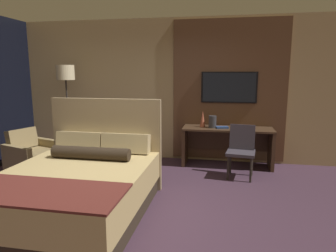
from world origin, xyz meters
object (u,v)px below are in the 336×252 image
(desk_chair, at_px, (241,146))
(book, at_px, (222,127))
(bed, at_px, (78,187))
(tv, at_px, (229,87))
(armchair_by_window, at_px, (32,157))
(vase_short, at_px, (212,122))
(floor_lamp, at_px, (66,81))
(vase_tall, at_px, (203,119))
(desk, at_px, (227,140))

(desk_chair, relative_size, book, 3.52)
(desk_chair, bearing_deg, bed, -131.39)
(tv, height_order, armchair_by_window, tv)
(bed, height_order, vase_short, bed)
(floor_lamp, bearing_deg, vase_short, 4.28)
(vase_short, bearing_deg, book, -4.89)
(tv, xyz_separation_m, book, (-0.10, -0.32, -0.72))
(floor_lamp, height_order, vase_tall, floor_lamp)
(bed, distance_m, vase_tall, 2.78)
(desk, distance_m, vase_tall, 0.61)
(desk_chair, relative_size, floor_lamp, 0.46)
(bed, height_order, vase_tall, bed)
(vase_tall, bearing_deg, desk_chair, -39.08)
(floor_lamp, distance_m, book, 3.12)
(bed, height_order, floor_lamp, floor_lamp)
(floor_lamp, distance_m, vase_short, 2.92)
(book, bearing_deg, floor_lamp, -176.27)
(desk, height_order, tv, tv)
(armchair_by_window, relative_size, vase_tall, 3.02)
(vase_tall, distance_m, vase_short, 0.20)
(tv, bearing_deg, desk, -90.00)
(desk, relative_size, vase_tall, 5.39)
(desk_chair, height_order, vase_tall, vase_tall)
(armchair_by_window, bearing_deg, desk_chair, -65.58)
(armchair_by_window, bearing_deg, tv, -52.26)
(armchair_by_window, xyz_separation_m, vase_tall, (2.98, 0.94, 0.63))
(bed, bearing_deg, desk_chair, 41.09)
(tv, height_order, desk_chair, tv)
(tv, bearing_deg, floor_lamp, -170.64)
(vase_tall, bearing_deg, tv, 28.42)
(armchair_by_window, height_order, book, book)
(tv, height_order, vase_tall, tv)
(vase_tall, xyz_separation_m, vase_short, (0.19, -0.04, -0.04))
(desk_chair, height_order, book, desk_chair)
(vase_short, bearing_deg, bed, -123.70)
(vase_tall, relative_size, vase_short, 1.38)
(armchair_by_window, bearing_deg, vase_short, -55.57)
(floor_lamp, bearing_deg, armchair_by_window, -117.46)
(tv, height_order, floor_lamp, floor_lamp)
(book, bearing_deg, armchair_by_window, -165.21)
(bed, distance_m, armchair_by_window, 2.16)
(desk, relative_size, vase_short, 7.43)
(floor_lamp, xyz_separation_m, vase_tall, (2.62, 0.26, -0.71))
(vase_tall, bearing_deg, armchair_by_window, -162.43)
(desk_chair, relative_size, vase_tall, 2.85)
(vase_tall, relative_size, book, 1.24)
(vase_tall, xyz_separation_m, book, (0.37, -0.06, -0.14))
(desk, distance_m, tv, 1.00)
(tv, bearing_deg, vase_short, -133.42)
(tv, bearing_deg, armchair_by_window, -160.85)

